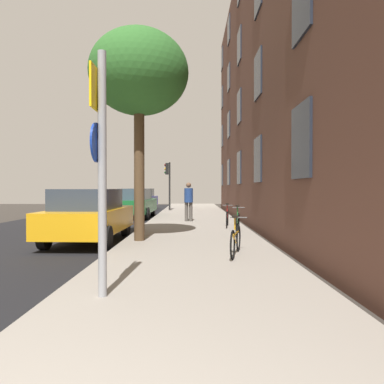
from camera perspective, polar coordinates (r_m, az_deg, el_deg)
The scene contains 14 objects.
ground_plane at distance 16.06m, azimuth -12.64°, elevation -5.30°, with size 41.80×41.80×0.00m, color #332D28.
road_asphalt at distance 16.64m, azimuth -19.75°, elevation -5.10°, with size 7.00×38.00×0.01m, color black.
sidewalk at distance 15.68m, azimuth 0.01°, elevation -5.21°, with size 4.20×38.00×0.12m, color gray.
building_facade at distance 16.11m, azimuth 9.80°, elevation 18.58°, with size 0.56×27.00×13.23m.
sign_post at distance 5.12m, azimuth -14.90°, elevation 5.56°, with size 0.16×0.60×3.47m.
traffic_light at distance 24.35m, azimuth -4.13°, elevation 2.41°, with size 0.43×0.24×3.33m.
tree_near at distance 10.88m, azimuth -8.83°, elevation 18.46°, with size 2.90×2.90×6.15m.
bicycle_0 at distance 8.12m, azimuth 6.95°, elevation -7.69°, with size 0.57×1.66×0.93m.
bicycle_1 at distance 11.72m, azimuth 7.28°, elevation -5.03°, with size 0.47×1.62×0.98m.
bicycle_2 at distance 14.01m, azimuth 5.59°, elevation -4.17°, with size 0.42×1.66×0.94m.
pedestrian_0 at distance 16.19m, azimuth -0.75°, elevation -1.17°, with size 0.45×0.45×1.80m.
car_0 at distance 11.07m, azimuth -16.59°, elevation -3.61°, with size 1.95×4.24×1.62m.
car_1 at distance 19.55m, azimuth -9.33°, elevation -1.77°, with size 1.87×4.31×1.62m.
car_2 at distance 26.50m, azimuth -8.33°, elevation -1.13°, with size 1.96×4.43×1.62m.
Camera 1 is at (1.05, -0.60, 1.66)m, focal length 32.65 mm.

